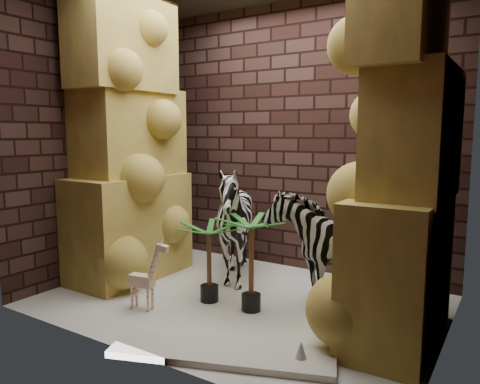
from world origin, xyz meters
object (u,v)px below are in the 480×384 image
Objects in this scene: zebra_left at (234,230)px; surfboard at (222,353)px; giraffe_toy at (142,273)px; palm_back at (209,262)px; zebra_right at (326,231)px; palm_front at (251,264)px.

zebra_left reaches higher than surfboard.
giraffe_toy is 0.42× the size of surfboard.
giraffe_toy is 0.62m from palm_back.
zebra_right reaches higher than zebra_left.
zebra_right reaches higher than giraffe_toy.
palm_back is (0.09, -0.57, -0.19)m from zebra_left.
giraffe_toy is 0.97m from palm_front.
zebra_right is at bearing 58.38° from palm_front.
giraffe_toy is at bearing -129.59° from palm_back.
zebra_right reaches higher than surfboard.
zebra_left is 1.85× the size of giraffe_toy.
palm_front is at bearing -112.77° from zebra_right.
palm_back is (-0.86, -0.69, -0.26)m from zebra_right.
zebra_right is 1.91× the size of giraffe_toy.
palm_back is at bearing 42.35° from giraffe_toy.
zebra_left reaches higher than palm_front.
zebra_left is at bearing 65.83° from giraffe_toy.
palm_front is 0.45m from palm_back.
palm_front is (0.84, 0.49, 0.09)m from giraffe_toy.
zebra_right is 0.81× the size of surfboard.
zebra_left is 1.45× the size of palm_front.
zebra_left is 0.78m from palm_front.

